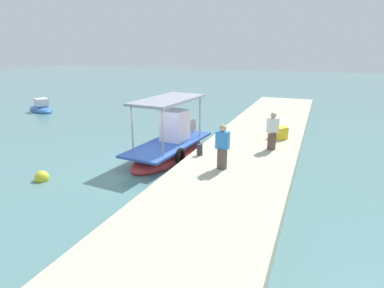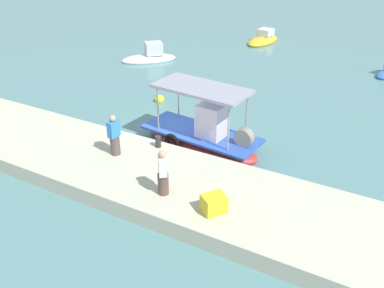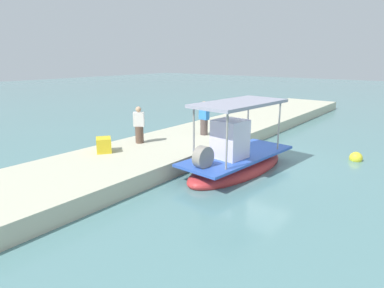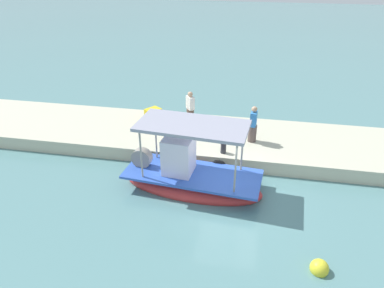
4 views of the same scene
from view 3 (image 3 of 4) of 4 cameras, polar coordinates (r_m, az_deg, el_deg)
The scene contains 8 objects.
ground_plane at distance 14.55m, azimuth 11.56°, elevation -3.22°, with size 120.00×120.00×0.00m, color slate.
dock_quay at distance 16.44m, azimuth -0.43°, elevation 0.33°, with size 36.00×4.32×0.63m, color beige.
main_fishing_boat at distance 13.17m, azimuth 7.65°, elevation -2.64°, with size 5.66×2.50×3.14m.
fisherman_near_bollard at distance 15.08m, azimuth -9.15°, elevation 3.00°, with size 0.52×0.53×1.67m.
fisherman_by_crate at distance 16.48m, azimuth 2.10°, elevation 4.23°, with size 0.41×0.50×1.69m.
mooring_bollard at distance 14.93m, azimuth 3.58°, elevation 1.00°, with size 0.24×0.24×0.48m, color #2D2D33.
cargo_crate at distance 14.02m, azimuth -15.03°, elevation -0.15°, with size 0.73×0.58×0.59m, color yellow.
marker_buoy at distance 16.25m, azimuth 26.52°, elevation -2.19°, with size 0.56×0.56×0.56m.
Camera 3 is at (12.47, 6.04, 4.43)m, focal length 30.78 mm.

